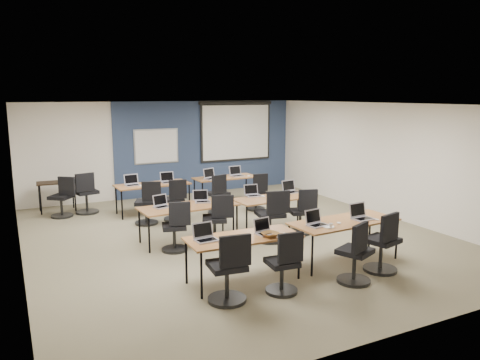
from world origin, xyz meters
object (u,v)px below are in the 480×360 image
laptop_11 (237,174)px  spare_chair_a (86,196)px  laptop_1 (264,230)px  utility_table (56,186)px  laptop_2 (316,222)px  task_chair_6 (272,220)px  training_table_back_left (153,186)px  task_chair_7 (302,215)px  training_table_mid_right (274,199)px  task_chair_2 (356,258)px  task_chair_8 (148,206)px  task_chair_5 (217,224)px  task_chair_0 (229,274)px  task_chair_3 (383,247)px  task_chair_11 (257,195)px  training_table_front_right (344,223)px  laptop_10 (210,176)px  projector_screen (236,128)px  laptop_8 (132,183)px  training_table_front_left (243,239)px  laptop_6 (253,193)px  laptop_0 (205,236)px  laptop_5 (202,199)px  training_table_back_right (225,179)px  laptop_9 (168,180)px  whiteboard (156,146)px  task_chair_4 (176,231)px  laptop_4 (161,204)px  training_table_mid_left (188,208)px  laptop_7 (291,189)px  task_chair_1 (284,268)px  task_chair_10 (218,198)px

laptop_11 → spare_chair_a: (-3.83, 0.59, -0.37)m
laptop_1 → utility_table: size_ratio=0.33×
laptop_2 → task_chair_6: task_chair_6 is taller
training_table_back_left → task_chair_7: (2.28, -3.14, -0.28)m
training_table_mid_right → task_chair_2: size_ratio=1.75×
laptop_1 → task_chair_8: bearing=92.9°
task_chair_5 → task_chair_6: (1.06, -0.32, 0.02)m
task_chair_0 → laptop_11: bearing=69.1°
task_chair_3 → task_chair_11: 4.61m
task_chair_2 → training_table_front_right: bearing=38.2°
laptop_10 → task_chair_6: bearing=-109.6°
laptop_1 → laptop_10: 4.97m
projector_screen → laptop_8: 4.16m
spare_chair_a → training_table_front_left: bearing=-86.5°
spare_chair_a → task_chair_2: bearing=-76.5°
laptop_2 → laptop_6: size_ratio=1.06×
laptop_0 → task_chair_3: 2.95m
laptop_2 → laptop_5: size_ratio=1.08×
training_table_back_right → laptop_9: bearing=-178.8°
task_chair_5 → task_chair_11: task_chair_5 is taller
whiteboard → task_chair_5: (-0.25, -4.73, -1.03)m
task_chair_4 → laptop_11: laptop_11 is taller
task_chair_3 → laptop_10: task_chair_3 is taller
task_chair_7 → whiteboard: bearing=124.2°
task_chair_5 → training_table_back_right: bearing=85.4°
laptop_0 → spare_chair_a: spare_chair_a is taller
task_chair_4 → task_chair_8: 2.05m
task_chair_11 → utility_table: size_ratio=1.04×
training_table_front_right → laptop_4: (-2.55, 2.40, 0.10)m
spare_chair_a → laptop_4: bearing=-84.5°
training_table_mid_left → task_chair_0: bearing=-102.7°
task_chair_0 → task_chair_11: size_ratio=1.08×
training_table_front_right → laptop_4: laptop_4 is taller
task_chair_5 → utility_table: (-2.50, 4.22, 0.24)m
projector_screen → laptop_6: 4.49m
laptop_7 → spare_chair_a: 5.01m
laptop_11 → utility_table: laptop_11 is taller
training_table_back_left → task_chair_1: (0.36, -5.51, -0.29)m
training_table_mid_left → utility_table: (-2.08, 3.78, -0.03)m
task_chair_8 → training_table_back_right: bearing=45.6°
projector_screen → laptop_10: 2.61m
laptop_0 → laptop_11: size_ratio=0.95×
training_table_front_left → laptop_6: bearing=61.0°
laptop_0 → training_table_front_left: bearing=-13.9°
laptop_1 → laptop_6: bearing=56.7°
training_table_front_left → laptop_5: bearing=84.8°
task_chair_0 → task_chair_4: size_ratio=1.06×
projector_screen → training_table_front_left: 7.37m
training_table_back_left → laptop_6: laptop_6 is taller
laptop_7 → task_chair_10: size_ratio=0.36×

